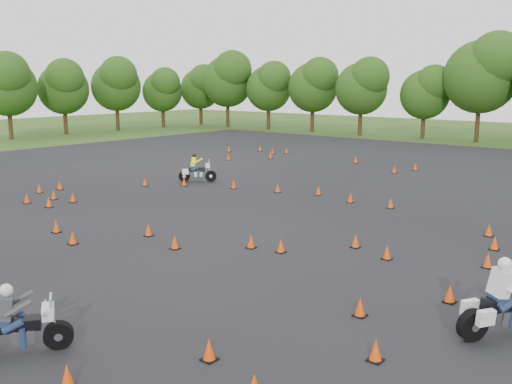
# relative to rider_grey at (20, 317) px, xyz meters

# --- Properties ---
(ground) EXTENTS (140.00, 140.00, 0.00)m
(ground) POSITION_rel_rider_grey_xyz_m (-3.57, 8.10, -0.82)
(ground) COLOR #2D5119
(ground) RESTS_ON ground
(asphalt_pad) EXTENTS (62.00, 62.00, 0.00)m
(asphalt_pad) POSITION_rel_rider_grey_xyz_m (-3.57, 14.10, -0.81)
(asphalt_pad) COLOR black
(asphalt_pad) RESTS_ON ground
(traffic_cones) EXTENTS (33.71, 32.54, 0.45)m
(traffic_cones) POSITION_rel_rider_grey_xyz_m (-3.64, 13.49, -0.59)
(traffic_cones) COLOR #DF4209
(traffic_cones) RESTS_ON asphalt_pad
(rider_grey) EXTENTS (1.72, 2.09, 1.62)m
(rider_grey) POSITION_rel_rider_grey_xyz_m (0.00, 0.00, 0.00)
(rider_grey) COLOR #3F4147
(rider_grey) RESTS_ON ground
(rider_yellow) EXTENTS (2.03, 1.92, 1.65)m
(rider_yellow) POSITION_rel_rider_grey_xyz_m (-11.93, 17.05, 0.02)
(rider_yellow) COLOR #F4FF16
(rider_yellow) RESTS_ON ground
(rider_white) EXTENTS (1.89, 2.48, 1.88)m
(rider_white) POSITION_rel_rider_grey_xyz_m (7.54, 7.32, 0.13)
(rider_white) COLOR silver
(rider_white) RESTS_ON ground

